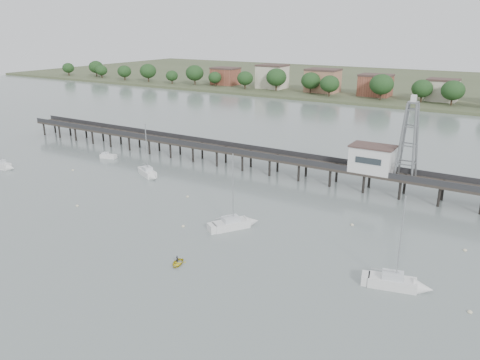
# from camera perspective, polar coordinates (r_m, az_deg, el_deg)

# --- Properties ---
(ground_plane) EXTENTS (500.00, 500.00, 0.00)m
(ground_plane) POSITION_cam_1_polar(r_m,az_deg,el_deg) (64.76, -25.23, -12.58)
(ground_plane) COLOR slate
(ground_plane) RESTS_ON ground
(pier) EXTENTS (150.00, 5.00, 5.50)m
(pier) POSITION_cam_1_polar(r_m,az_deg,el_deg) (104.73, 2.46, 3.06)
(pier) COLOR #2D2823
(pier) RESTS_ON ground
(pier_building) EXTENTS (8.40, 5.40, 5.30)m
(pier_building) POSITION_cam_1_polar(r_m,az_deg,el_deg) (94.82, 15.79, 2.54)
(pier_building) COLOR silver
(pier_building) RESTS_ON ground
(lattice_tower) EXTENTS (3.20, 3.20, 15.50)m
(lattice_tower) POSITION_cam_1_polar(r_m,az_deg,el_deg) (92.31, 19.90, 4.55)
(lattice_tower) COLOR slate
(lattice_tower) RESTS_ON ground
(sailboat_b) EXTENTS (7.52, 5.12, 12.19)m
(sailboat_b) POSITION_cam_1_polar(r_m,az_deg,el_deg) (103.40, -10.98, 0.71)
(sailboat_b) COLOR silver
(sailboat_b) RESTS_ON ground
(sailboat_c) EXTENTS (6.32, 7.94, 13.20)m
(sailboat_c) POSITION_cam_1_polar(r_m,az_deg,el_deg) (76.60, -0.26, -5.31)
(sailboat_c) COLOR silver
(sailboat_c) RESTS_ON ground
(sailboat_a) EXTENTS (7.03, 2.99, 11.40)m
(sailboat_a) POSITION_cam_1_polar(r_m,az_deg,el_deg) (120.29, -26.89, 1.52)
(sailboat_a) COLOR silver
(sailboat_a) RESTS_ON ground
(sailboat_d) EXTENTS (8.12, 4.02, 12.94)m
(sailboat_d) POSITION_cam_1_polar(r_m,az_deg,el_deg) (63.18, 19.15, -11.90)
(sailboat_d) COLOR silver
(sailboat_d) RESTS_ON ground
(white_tender) EXTENTS (4.25, 2.63, 1.54)m
(white_tender) POSITION_cam_1_polar(r_m,az_deg,el_deg) (120.73, -15.80, 2.81)
(white_tender) COLOR silver
(white_tender) RESTS_ON ground
(yellow_dinghy) EXTENTS (1.99, 1.09, 2.68)m
(yellow_dinghy) POSITION_cam_1_polar(r_m,az_deg,el_deg) (66.16, -7.63, -10.15)
(yellow_dinghy) COLOR yellow
(yellow_dinghy) RESTS_ON ground
(dinghy_occupant) EXTENTS (0.41, 1.07, 0.25)m
(dinghy_occupant) POSITION_cam_1_polar(r_m,az_deg,el_deg) (66.16, -7.63, -10.15)
(dinghy_occupant) COLOR black
(dinghy_occupant) RESTS_ON ground
(mooring_buoys) EXTENTS (84.47, 18.57, 0.39)m
(mooring_buoys) POSITION_cam_1_polar(r_m,az_deg,el_deg) (79.86, -0.95, -4.73)
(mooring_buoys) COLOR beige
(mooring_buoys) RESTS_ON ground
(far_shore) EXTENTS (500.00, 170.00, 10.40)m
(far_shore) POSITION_cam_1_polar(r_m,az_deg,el_deg) (273.99, 21.54, 10.73)
(far_shore) COLOR #475133
(far_shore) RESTS_ON ground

